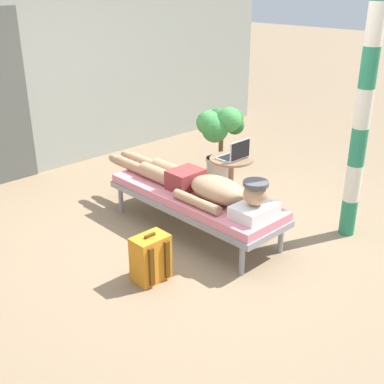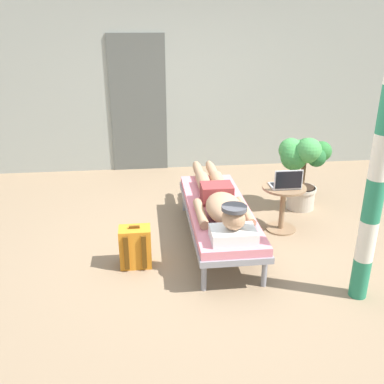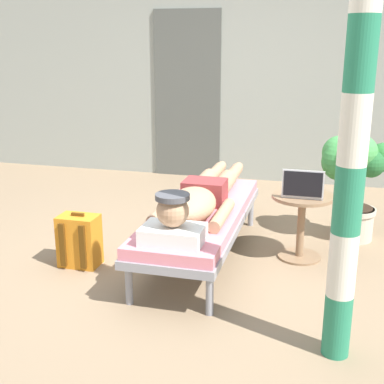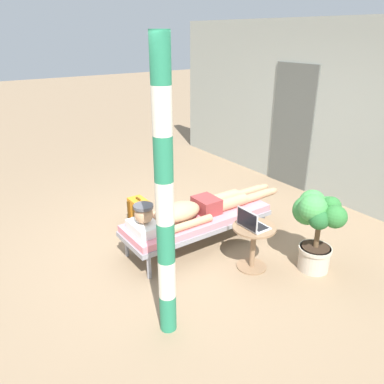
{
  "view_description": "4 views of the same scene",
  "coord_description": "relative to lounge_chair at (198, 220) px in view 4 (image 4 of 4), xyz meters",
  "views": [
    {
      "loc": [
        -2.92,
        -2.98,
        2.33
      ],
      "look_at": [
        0.02,
        0.07,
        0.48
      ],
      "focal_mm": 46.07,
      "sensor_mm": 36.0,
      "label": 1
    },
    {
      "loc": [
        -0.6,
        -3.85,
        2.23
      ],
      "look_at": [
        -0.11,
        0.41,
        0.48
      ],
      "focal_mm": 39.96,
      "sensor_mm": 36.0,
      "label": 2
    },
    {
      "loc": [
        1.05,
        -3.55,
        1.67
      ],
      "look_at": [
        -0.0,
        0.41,
        0.47
      ],
      "focal_mm": 48.2,
      "sensor_mm": 36.0,
      "label": 3
    },
    {
      "loc": [
        3.52,
        -2.32,
        2.49
      ],
      "look_at": [
        -0.1,
        0.22,
        0.62
      ],
      "focal_mm": 35.57,
      "sensor_mm": 36.0,
      "label": 4
    }
  ],
  "objects": [
    {
      "name": "person_reclining",
      "position": [
        -0.0,
        -0.07,
        0.17
      ],
      "size": [
        0.53,
        2.17,
        0.33
      ],
      "color": "white",
      "rests_on": "lounge_chair"
    },
    {
      "name": "backpack",
      "position": [
        -0.87,
        -0.37,
        -0.15
      ],
      "size": [
        0.3,
        0.26,
        0.42
      ],
      "color": "orange",
      "rests_on": "ground"
    },
    {
      "name": "potted_plant",
      "position": [
        1.16,
        0.75,
        0.26
      ],
      "size": [
        0.62,
        0.56,
        0.94
      ],
      "color": "#BFB29E",
      "rests_on": "ground"
    },
    {
      "name": "side_table",
      "position": [
        0.76,
        0.21,
        0.01
      ],
      "size": [
        0.48,
        0.48,
        0.52
      ],
      "color": "#8C6B4C",
      "rests_on": "ground"
    },
    {
      "name": "laptop",
      "position": [
        0.76,
        0.16,
        0.24
      ],
      "size": [
        0.31,
        0.24,
        0.23
      ],
      "color": "silver",
      "rests_on": "side_table"
    },
    {
      "name": "lounge_chair",
      "position": [
        0.0,
        0.0,
        0.0
      ],
      "size": [
        0.64,
        1.91,
        0.42
      ],
      "color": "gray",
      "rests_on": "ground"
    },
    {
      "name": "house_wall_back",
      "position": [
        -0.0,
        2.63,
        1.0
      ],
      "size": [
        7.6,
        0.2,
        2.7
      ],
      "primitive_type": "cube",
      "color": "#999E93",
      "rests_on": "ground"
    },
    {
      "name": "house_door_panel",
      "position": [
        -0.8,
        2.52,
        0.67
      ],
      "size": [
        0.84,
        0.03,
        2.04
      ],
      "primitive_type": "cube",
      "color": "#545651",
      "rests_on": "ground"
    },
    {
      "name": "porch_post",
      "position": [
        1.04,
        -1.09,
        0.91
      ],
      "size": [
        0.15,
        0.15,
        2.51
      ],
      "color": "#267F59",
      "rests_on": "ground"
    },
    {
      "name": "ground_plane",
      "position": [
        -0.13,
        -0.15,
        -0.35
      ],
      "size": [
        40.0,
        40.0,
        0.0
      ],
      "primitive_type": "plane",
      "color": "#8C7256"
    }
  ]
}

